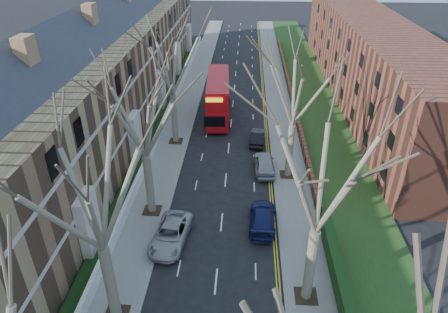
# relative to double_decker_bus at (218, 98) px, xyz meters

# --- Properties ---
(pavement_left) EXTENTS (3.00, 102.00, 0.12)m
(pavement_left) POSITION_rel_double_decker_bus_xyz_m (-4.34, 3.82, -2.24)
(pavement_left) COLOR slate
(pavement_left) RESTS_ON ground
(pavement_right) EXTENTS (3.00, 102.00, 0.12)m
(pavement_right) POSITION_rel_double_decker_bus_xyz_m (7.66, 3.82, -2.24)
(pavement_right) COLOR slate
(pavement_right) RESTS_ON ground
(terrace_left) EXTENTS (9.70, 78.00, 13.60)m
(terrace_left) POSITION_rel_double_decker_bus_xyz_m (-11.98, -4.18, 3.23)
(terrace_left) COLOR #826142
(terrace_left) RESTS_ON ground
(flats_right) EXTENTS (13.97, 54.00, 10.00)m
(flats_right) POSITION_rel_double_decker_bus_xyz_m (19.12, 7.82, 2.68)
(flats_right) COLOR brown
(flats_right) RESTS_ON ground
(front_wall_left) EXTENTS (0.30, 78.00, 1.00)m
(front_wall_left) POSITION_rel_double_decker_bus_xyz_m (-5.99, -4.18, -1.68)
(front_wall_left) COLOR white
(front_wall_left) RESTS_ON ground
(grass_verge_right) EXTENTS (6.00, 102.00, 0.06)m
(grass_verge_right) POSITION_rel_double_decker_bus_xyz_m (12.16, 3.82, -2.15)
(grass_verge_right) COLOR #203B15
(grass_verge_right) RESTS_ON ground
(tree_left_mid) EXTENTS (10.50, 10.50, 14.71)m
(tree_left_mid) POSITION_rel_double_decker_bus_xyz_m (-4.04, -29.18, 7.26)
(tree_left_mid) COLOR #6F684F
(tree_left_mid) RESTS_ON ground
(tree_left_far) EXTENTS (10.15, 10.15, 14.22)m
(tree_left_far) POSITION_rel_double_decker_bus_xyz_m (-4.04, -19.18, 6.94)
(tree_left_far) COLOR #6F684F
(tree_left_far) RESTS_ON ground
(tree_left_dist) EXTENTS (10.50, 10.50, 14.71)m
(tree_left_dist) POSITION_rel_double_decker_bus_xyz_m (-4.04, -7.18, 7.26)
(tree_left_dist) COLOR #6F684F
(tree_left_dist) RESTS_ON ground
(tree_right_mid) EXTENTS (10.50, 10.50, 14.71)m
(tree_right_mid) POSITION_rel_double_decker_bus_xyz_m (7.36, -27.18, 7.26)
(tree_right_mid) COLOR #6F684F
(tree_right_mid) RESTS_ON ground
(tree_right_far) EXTENTS (10.15, 10.15, 14.22)m
(tree_right_far) POSITION_rel_double_decker_bus_xyz_m (7.36, -13.18, 6.94)
(tree_right_far) COLOR #6F684F
(tree_right_far) RESTS_ON ground
(double_decker_bus) EXTENTS (3.27, 11.31, 4.67)m
(double_decker_bus) POSITION_rel_double_decker_bus_xyz_m (0.00, 0.00, 0.00)
(double_decker_bus) COLOR #B20C15
(double_decker_bus) RESTS_ON ground
(car_left_far) EXTENTS (2.91, 5.36, 1.43)m
(car_left_far) POSITION_rel_double_decker_bus_xyz_m (-1.89, -22.60, -1.59)
(car_left_far) COLOR #A4A3A9
(car_left_far) RESTS_ON ground
(car_right_near) EXTENTS (2.21, 4.97, 1.42)m
(car_right_near) POSITION_rel_double_decker_bus_xyz_m (4.83, -20.32, -1.59)
(car_right_near) COLOR #161B4D
(car_right_near) RESTS_ON ground
(car_right_mid) EXTENTS (2.11, 4.69, 1.56)m
(car_right_mid) POSITION_rel_double_decker_bus_xyz_m (5.21, -12.41, -1.52)
(car_right_mid) COLOR #989AA1
(car_right_mid) RESTS_ON ground
(car_right_far) EXTENTS (1.79, 4.22, 1.36)m
(car_right_far) POSITION_rel_double_decker_bus_xyz_m (4.66, -6.83, -1.62)
(car_right_far) COLOR black
(car_right_far) RESTS_ON ground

